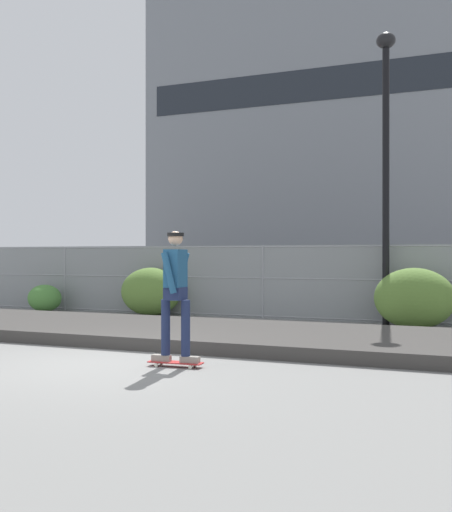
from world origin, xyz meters
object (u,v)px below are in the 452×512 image
at_px(shrub_center, 151,292).
at_px(street_lamp, 386,143).
at_px(shrub_right, 414,298).
at_px(parked_car_near, 197,278).
at_px(shrub_left, 45,298).
at_px(skateboard, 176,363).
at_px(skater, 176,287).
at_px(parked_car_mid, 391,281).

bearing_deg(shrub_center, street_lamp, 1.40).
bearing_deg(shrub_center, shrub_right, -3.51).
distance_m(parked_car_near, shrub_center, 4.44).
distance_m(shrub_left, shrub_right, 10.04).
relative_size(skateboard, shrub_left, 0.82).
bearing_deg(skater, skateboard, -153.43).
height_order(skateboard, shrub_left, shrub_left).
bearing_deg(parked_car_near, skater, -66.68).
relative_size(parked_car_mid, shrub_left, 4.42).
bearing_deg(skater, parked_car_near, 113.32).
xyz_separation_m(parked_car_mid, shrub_right, (1.08, -4.73, -0.18)).
bearing_deg(shrub_left, parked_car_near, 59.90).
height_order(parked_car_near, shrub_left, parked_car_near).
bearing_deg(street_lamp, parked_car_mid, 95.63).
distance_m(skateboard, shrub_right, 6.60).
relative_size(shrub_center, shrub_right, 0.96).
relative_size(skateboard, shrub_center, 0.49).
bearing_deg(skater, street_lamp, 72.35).
bearing_deg(skateboard, parked_car_mid, 81.14).
relative_size(parked_car_near, shrub_left, 4.45).
height_order(parked_car_near, parked_car_mid, same).
relative_size(skateboard, street_lamp, 0.12).
xyz_separation_m(skateboard, shrub_left, (-7.28, 6.21, 0.33)).
distance_m(street_lamp, shrub_center, 7.00).
bearing_deg(shrub_right, parked_car_near, 147.03).
bearing_deg(shrub_center, parked_car_mid, 37.47).
xyz_separation_m(skater, parked_car_mid, (1.67, 10.70, -0.31)).
bearing_deg(parked_car_mid, shrub_right, -77.09).
relative_size(skateboard, skater, 0.44).
height_order(street_lamp, parked_car_mid, street_lamp).
distance_m(skateboard, parked_car_mid, 10.85).
distance_m(skateboard, shrub_left, 9.57).
xyz_separation_m(parked_car_near, shrub_right, (7.39, -4.79, -0.18)).
bearing_deg(parked_car_mid, skater, -98.86).
height_order(parked_car_mid, shrub_center, parked_car_mid).
bearing_deg(skateboard, street_lamp, 72.35).
xyz_separation_m(skater, shrub_center, (-3.96, 6.38, -0.51)).
distance_m(skateboard, skater, 1.09).
distance_m(skater, shrub_left, 9.60).
bearing_deg(shrub_right, skateboard, -114.73).
bearing_deg(skateboard, skater, 26.57).
height_order(skateboard, skater, skater).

